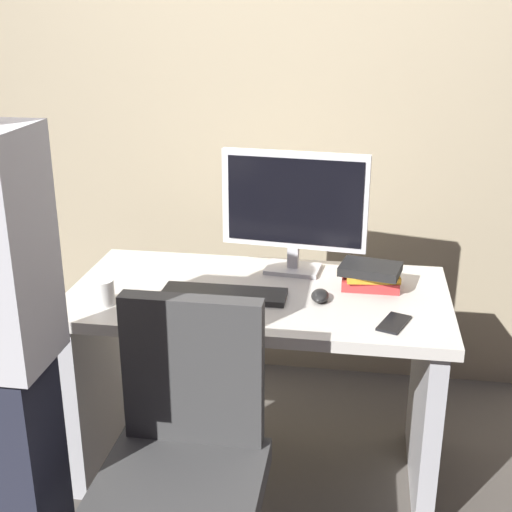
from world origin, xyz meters
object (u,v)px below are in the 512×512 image
office_chair (185,488)px  monitor (294,206)px  desk (258,350)px  cup_near_keyboard (103,292)px  keyboard (224,294)px  cell_phone (394,323)px  mouse (320,296)px  book_stack (371,276)px

office_chair → monitor: 1.08m
desk → cup_near_keyboard: 0.60m
desk → office_chair: 0.71m
cup_near_keyboard → office_chair: bearing=-51.8°
monitor → cup_near_keyboard: size_ratio=6.20×
keyboard → cell_phone: size_ratio=2.99×
monitor → cell_phone: (0.36, -0.41, -0.25)m
office_chair → mouse: (0.32, 0.65, 0.32)m
cup_near_keyboard → cell_phone: cup_near_keyboard is taller
keyboard → book_stack: bearing=17.5°
desk → keyboard: 0.27m
mouse → cup_near_keyboard: size_ratio=1.15×
desk → cell_phone: cell_phone is taller
mouse → cell_phone: (0.24, -0.15, -0.01)m
desk → monitor: size_ratio=2.46×
monitor → keyboard: monitor is taller
office_chair → mouse: office_chair is taller
desk → cell_phone: size_ratio=9.22×
desk → book_stack: book_stack is taller
keyboard → cell_phone: 0.59m
monitor → keyboard: 0.43m
book_stack → office_chair: bearing=-121.7°
desk → book_stack: 0.49m
desk → keyboard: keyboard is taller
office_chair → cup_near_keyboard: office_chair is taller
mouse → cup_near_keyboard: cup_near_keyboard is taller
monitor → book_stack: bearing=-23.1°
desk → mouse: mouse is taller
mouse → book_stack: 0.22m
keyboard → cell_phone: bearing=-12.7°
mouse → book_stack: size_ratio=0.43×
office_chair → monitor: size_ratio=1.74×
monitor → keyboard: (-0.21, -0.28, -0.25)m
cup_near_keyboard → book_stack: 0.93m
desk → office_chair: office_chair is taller
monitor → cup_near_keyboard: monitor is taller
keyboard → desk: bearing=31.5°
desk → office_chair: size_ratio=1.41×
keyboard → cell_phone: keyboard is taller
mouse → book_stack: (0.17, 0.14, 0.03)m
desk → mouse: size_ratio=13.28×
office_chair → cup_near_keyboard: bearing=128.2°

